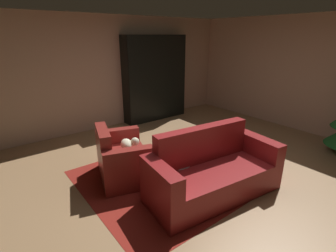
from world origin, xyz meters
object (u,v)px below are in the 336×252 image
at_px(coffee_table, 170,160).
at_px(couch_red, 212,173).
at_px(bottle_on_table, 182,147).
at_px(book_stack_on_table, 169,155).
at_px(bookshelf_unit, 159,79).
at_px(armchair_red, 122,159).

bearing_deg(coffee_table, couch_red, 26.74).
distance_m(coffee_table, bottle_on_table, 0.26).
bearing_deg(couch_red, coffee_table, -153.26).
relative_size(book_stack_on_table, bottle_on_table, 0.83).
bearing_deg(bookshelf_unit, coffee_table, -33.17).
xyz_separation_m(bookshelf_unit, bottle_on_table, (2.75, -1.57, -0.53)).
height_order(armchair_red, bottle_on_table, armchair_red).
relative_size(armchair_red, couch_red, 0.59).
distance_m(couch_red, bottle_on_table, 0.61).
xyz_separation_m(armchair_red, bottle_on_table, (0.60, 0.72, 0.22)).
relative_size(coffee_table, bottle_on_table, 2.57).
distance_m(couch_red, coffee_table, 0.65).
distance_m(bookshelf_unit, couch_red, 3.70).
bearing_deg(bookshelf_unit, couch_red, -24.25).
relative_size(couch_red, coffee_table, 2.59).
bearing_deg(couch_red, book_stack_on_table, -153.72).
height_order(armchair_red, couch_red, couch_red).
height_order(couch_red, coffee_table, couch_red).
distance_m(bookshelf_unit, book_stack_on_table, 3.30).
distance_m(bookshelf_unit, bottle_on_table, 3.21).
distance_m(couch_red, book_stack_on_table, 0.68).
bearing_deg(couch_red, armchair_red, -145.42).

